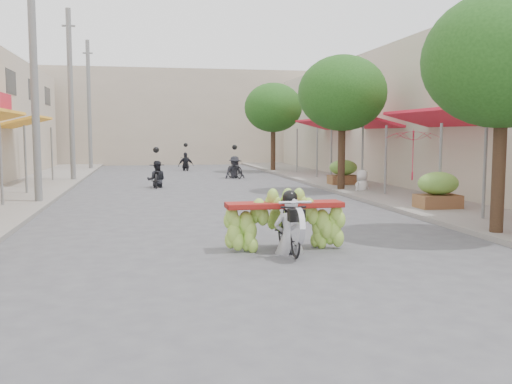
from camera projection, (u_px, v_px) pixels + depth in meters
The scene contains 19 objects.
ground at pixel (308, 306), 7.44m from camera, with size 120.00×120.00×0.00m, color #525156.
sidewalk_left at pixel (8, 194), 20.75m from camera, with size 4.00×60.00×0.12m, color gray.
sidewalk_right at pixel (370, 187), 23.41m from camera, with size 4.00×60.00×0.12m, color gray.
shophouse_row_right at pixel (497, 115), 23.09m from camera, with size 9.77×40.00×6.00m.
far_building at pixel (171, 118), 44.20m from camera, with size 20.00×6.00×7.00m, color #BBA994.
utility_pole_mid at pixel (34, 76), 17.73m from camera, with size 0.60×0.24×8.00m.
utility_pole_far at pixel (71, 96), 26.51m from camera, with size 0.60×0.24×8.00m.
utility_pole_back at pixel (89, 105), 35.30m from camera, with size 0.60×0.24×8.00m.
street_tree_near at pixel (503, 60), 11.99m from camera, with size 3.40×3.40×5.25m.
street_tree_mid at pixel (342, 93), 21.76m from camera, with size 3.40×3.40×5.25m.
street_tree_far at pixel (273, 108), 33.47m from camera, with size 3.40×3.40×5.25m.
produce_crate_mid at pixel (438, 187), 16.36m from camera, with size 1.20×0.88×1.16m.
produce_crate_far at pixel (343, 170), 24.17m from camera, with size 1.20×0.88×1.16m.
banana_motorbike at pixel (287, 217), 10.78m from camera, with size 2.26×1.83×2.00m.
market_umbrella at pixel (414, 128), 17.76m from camera, with size 2.35×2.35×1.63m.
pedestrian at pixel (362, 170), 21.57m from camera, with size 0.88×0.72×1.55m.
bg_motorbike_a at pixel (156, 170), 23.97m from camera, with size 0.82×1.71×1.95m.
bg_motorbike_b at pixel (235, 162), 28.90m from camera, with size 1.18×1.70×1.95m.
bg_motorbike_c at pixel (186, 157), 35.12m from camera, with size 1.02×1.47×1.95m.
Camera 1 is at (-2.05, -6.99, 2.23)m, focal length 40.00 mm.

